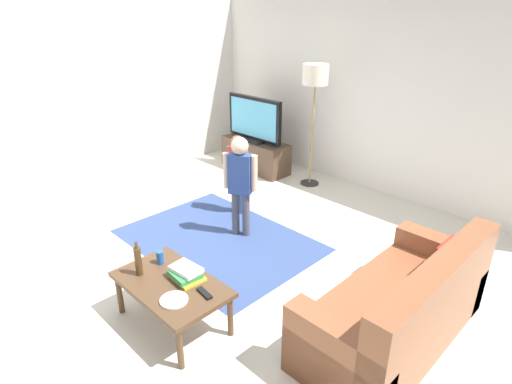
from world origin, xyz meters
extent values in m
plane|color=beige|center=(0.00, 0.00, 0.00)|extent=(7.80, 7.80, 0.00)
cube|color=silver|center=(0.00, 3.00, 1.35)|extent=(6.00, 0.12, 2.70)
cube|color=silver|center=(-3.00, 0.00, 1.35)|extent=(0.12, 6.00, 2.70)
cube|color=#33477A|center=(-0.36, 0.34, 0.00)|extent=(2.20, 1.60, 0.01)
cube|color=#4C3828|center=(-1.72, 2.30, 0.25)|extent=(1.20, 0.44, 0.50)
cube|color=black|center=(-1.72, 2.25, 0.10)|extent=(1.10, 0.32, 0.03)
cube|color=black|center=(-1.72, 2.28, 0.52)|extent=(0.44, 0.28, 0.03)
cube|color=black|center=(-1.72, 2.28, 0.87)|extent=(1.10, 0.07, 0.68)
cube|color=#59B2D8|center=(-1.72, 2.24, 0.87)|extent=(1.00, 0.01, 0.58)
cube|color=brown|center=(1.83, 0.34, 0.21)|extent=(0.80, 1.80, 0.42)
cube|color=brown|center=(2.13, 0.34, 0.43)|extent=(0.20, 1.80, 0.86)
cube|color=brown|center=(1.83, -0.46, 0.30)|extent=(0.80, 0.20, 0.60)
cube|color=brown|center=(1.83, 1.14, 0.30)|extent=(0.80, 0.20, 0.60)
cube|color=#B22823|center=(1.98, 0.89, 0.56)|extent=(0.10, 0.32, 0.32)
cylinder|color=#262626|center=(-0.69, 2.45, 0.01)|extent=(0.28, 0.28, 0.02)
cylinder|color=#99844C|center=(-0.69, 2.45, 0.76)|extent=(0.03, 0.03, 1.50)
cylinder|color=silver|center=(-0.69, 2.45, 1.64)|extent=(0.36, 0.36, 0.28)
cylinder|color=#33598C|center=(-0.81, 1.01, 0.24)|extent=(0.08, 0.08, 0.47)
cylinder|color=#33598C|center=(-0.70, 1.02, 0.24)|extent=(0.08, 0.08, 0.47)
cube|color=red|center=(-0.75, 1.02, 0.67)|extent=(0.23, 0.14, 0.40)
sphere|color=brown|center=(-0.75, 1.02, 0.96)|extent=(0.17, 0.17, 0.17)
cylinder|color=brown|center=(-0.90, 1.01, 0.69)|extent=(0.06, 0.06, 0.36)
cylinder|color=brown|center=(-0.61, 1.03, 0.69)|extent=(0.06, 0.06, 0.36)
cylinder|color=#4C4C59|center=(-0.34, 0.60, 0.27)|extent=(0.09, 0.09, 0.54)
cylinder|color=#4C4C59|center=(-0.23, 0.66, 0.27)|extent=(0.09, 0.09, 0.54)
cube|color=#2D478C|center=(-0.28, 0.63, 0.78)|extent=(0.30, 0.25, 0.47)
sphere|color=beige|center=(-0.28, 0.63, 1.11)|extent=(0.19, 0.19, 0.19)
cylinder|color=beige|center=(-0.43, 0.55, 0.80)|extent=(0.07, 0.07, 0.42)
cylinder|color=beige|center=(-0.14, 0.71, 0.80)|extent=(0.07, 0.07, 0.42)
cube|color=#513823|center=(0.44, -0.83, 0.40)|extent=(1.00, 0.60, 0.04)
cylinder|color=#513823|center=(-0.01, -1.08, 0.19)|extent=(0.05, 0.05, 0.38)
cylinder|color=#513823|center=(0.89, -1.08, 0.19)|extent=(0.05, 0.05, 0.38)
cylinder|color=#513823|center=(-0.01, -0.58, 0.19)|extent=(0.05, 0.05, 0.38)
cylinder|color=#513823|center=(0.89, -0.58, 0.19)|extent=(0.05, 0.05, 0.38)
cube|color=yellow|center=(0.50, -0.70, 0.43)|extent=(0.28, 0.23, 0.02)
cube|color=#388C4C|center=(0.49, -0.72, 0.47)|extent=(0.25, 0.23, 0.04)
cube|color=white|center=(0.48, -0.70, 0.50)|extent=(0.27, 0.20, 0.04)
cylinder|color=#4C3319|center=(0.16, -0.95, 0.55)|extent=(0.06, 0.06, 0.26)
cylinder|color=#4C3319|center=(0.16, -0.95, 0.71)|extent=(0.02, 0.02, 0.06)
cube|color=black|center=(0.76, -0.73, 0.43)|extent=(0.17, 0.07, 0.02)
cylinder|color=#2659B2|center=(0.14, -0.73, 0.48)|extent=(0.07, 0.07, 0.12)
cylinder|color=white|center=(0.66, -0.95, 0.43)|extent=(0.22, 0.22, 0.02)
cube|color=silver|center=(0.68, -0.95, 0.44)|extent=(0.15, 0.03, 0.01)
camera|label=1|loc=(2.97, -2.36, 2.51)|focal=29.55mm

